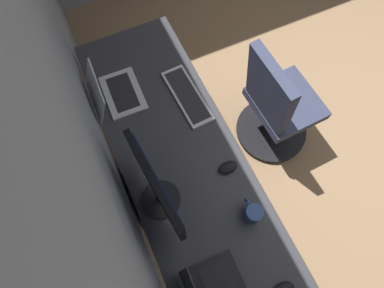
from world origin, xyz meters
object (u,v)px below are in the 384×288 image
Objects in this scene: drawer_pedestal at (182,186)px; keyboard_main at (187,96)px; laptop_leftmost at (112,92)px; monitor_primary at (157,188)px; office_chair at (276,108)px; coffee_mug at (253,213)px; mouse_main at (228,167)px.

keyboard_main is (0.38, -0.22, 0.39)m from drawer_pedestal.
keyboard_main is (-0.18, -0.39, -0.04)m from laptop_leftmost.
office_chair is (0.32, -0.95, -0.50)m from monitor_primary.
coffee_mug is at bearing -149.62° from drawer_pedestal.
keyboard_main is 3.44× the size of coffee_mug.
monitor_primary reaches higher than laptop_leftmost.
mouse_main is at bearing 119.06° from office_chair.
mouse_main is at bearing -178.56° from keyboard_main.
drawer_pedestal is 0.62m from coffee_mug.
mouse_main is (-0.49, -0.01, 0.01)m from keyboard_main.
keyboard_main is (0.50, -0.37, -0.22)m from monitor_primary.
mouse_main reaches higher than drawer_pedestal.
keyboard_main is at bearing 73.08° from office_chair.
mouse_main is at bearing -88.89° from monitor_primary.
office_chair is (0.32, -0.57, -0.29)m from mouse_main.
office_chair is at bearing -75.60° from drawer_pedestal.
laptop_leftmost is 1.02m from coffee_mug.
mouse_main is (-0.11, -0.23, 0.40)m from drawer_pedestal.
coffee_mug is (-0.26, -0.38, -0.18)m from monitor_primary.
laptop_leftmost reaches higher than drawer_pedestal.
keyboard_main is at bearing -29.63° from drawer_pedestal.
laptop_leftmost is 0.33× the size of office_chair.
coffee_mug is at bearing -157.14° from laptop_leftmost.
keyboard_main is at bearing -36.58° from monitor_primary.
monitor_primary is 1.12m from office_chair.
laptop_leftmost is at bearing 65.41° from keyboard_main.
drawer_pedestal is 0.83m from office_chair.
monitor_primary reaches higher than coffee_mug.
monitor_primary reaches higher than mouse_main.
coffee_mug is (-0.94, -0.40, 0.00)m from laptop_leftmost.
monitor_primary reaches higher than office_chair.
laptop_leftmost is 0.75× the size of keyboard_main.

